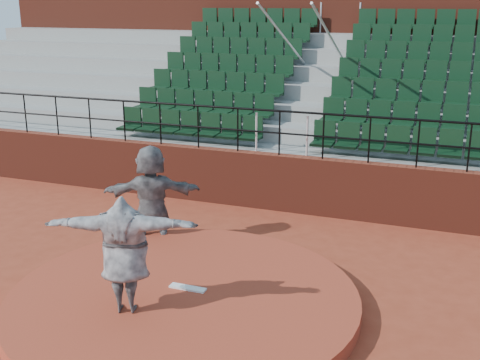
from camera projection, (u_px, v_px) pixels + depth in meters
name	position (u px, v px, depth m)	size (l,w,h in m)	color
ground	(184.00, 307.00, 9.49)	(90.00, 90.00, 0.00)	#953821
pitchers_mound	(184.00, 300.00, 9.45)	(5.50, 5.50, 0.25)	#A23A24
pitching_rubber	(188.00, 288.00, 9.55)	(0.60, 0.15, 0.03)	white
boundary_wall	(279.00, 182.00, 13.78)	(24.00, 0.30, 1.30)	maroon
wall_railing	(280.00, 123.00, 13.39)	(24.04, 0.05, 1.03)	black
seating_deck	(318.00, 120.00, 16.82)	(24.00, 5.97, 4.63)	gray
press_box_facade	(348.00, 35.00, 19.77)	(24.00, 3.00, 7.10)	maroon
pitcher	(124.00, 254.00, 8.66)	(2.18, 0.59, 1.78)	black
fielder	(152.00, 196.00, 11.63)	(1.88, 0.60, 2.03)	black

